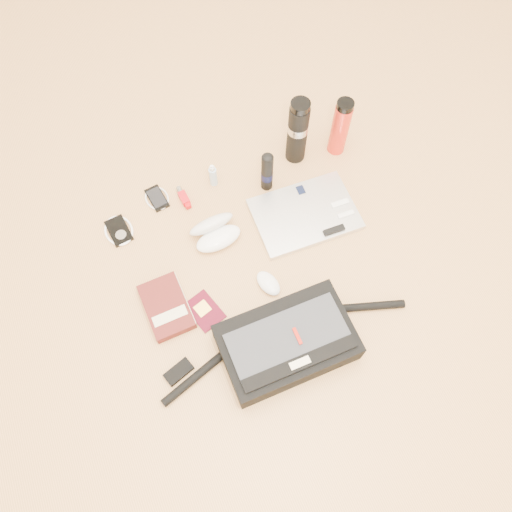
{
  "coord_description": "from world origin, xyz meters",
  "views": [
    {
      "loc": [
        -0.32,
        -0.56,
        1.59
      ],
      "look_at": [
        -0.03,
        0.11,
        0.06
      ],
      "focal_mm": 35.0,
      "sensor_mm": 36.0,
      "label": 1
    }
  ],
  "objects_px": {
    "book": "(167,307)",
    "messenger_bag": "(286,343)",
    "thermos_red": "(340,127)",
    "laptop": "(305,214)",
    "thermos_black": "(298,131)"
  },
  "relations": [
    {
      "from": "messenger_bag",
      "to": "thermos_red",
      "type": "xyz_separation_m",
      "value": [
        0.51,
        0.65,
        0.07
      ]
    },
    {
      "from": "messenger_bag",
      "to": "book",
      "type": "xyz_separation_m",
      "value": [
        -0.31,
        0.28,
        -0.03
      ]
    },
    {
      "from": "book",
      "to": "thermos_red",
      "type": "height_order",
      "value": "thermos_red"
    },
    {
      "from": "laptop",
      "to": "book",
      "type": "distance_m",
      "value": 0.6
    },
    {
      "from": "messenger_bag",
      "to": "thermos_red",
      "type": "relative_size",
      "value": 3.36
    },
    {
      "from": "laptop",
      "to": "book",
      "type": "bearing_deg",
      "value": -163.5
    },
    {
      "from": "thermos_red",
      "to": "book",
      "type": "bearing_deg",
      "value": -155.73
    },
    {
      "from": "thermos_black",
      "to": "laptop",
      "type": "bearing_deg",
      "value": -107.22
    },
    {
      "from": "messenger_bag",
      "to": "book",
      "type": "height_order",
      "value": "messenger_bag"
    },
    {
      "from": "laptop",
      "to": "messenger_bag",
      "type": "bearing_deg",
      "value": -120.25
    },
    {
      "from": "book",
      "to": "messenger_bag",
      "type": "bearing_deg",
      "value": -43.22
    },
    {
      "from": "thermos_black",
      "to": "thermos_red",
      "type": "distance_m",
      "value": 0.17
    },
    {
      "from": "messenger_bag",
      "to": "thermos_red",
      "type": "height_order",
      "value": "thermos_red"
    },
    {
      "from": "thermos_red",
      "to": "thermos_black",
      "type": "bearing_deg",
      "value": 168.81
    },
    {
      "from": "laptop",
      "to": "thermos_red",
      "type": "relative_size",
      "value": 1.49
    }
  ]
}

